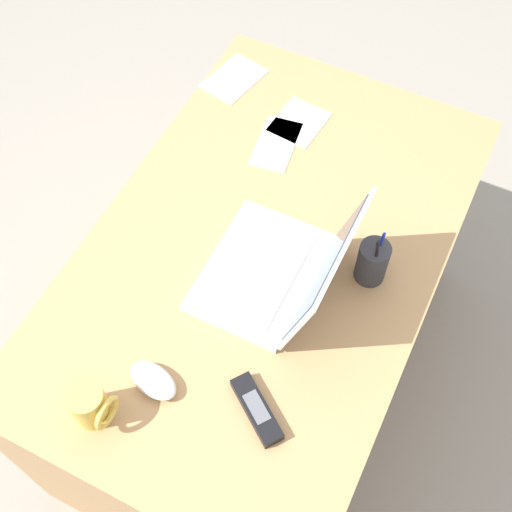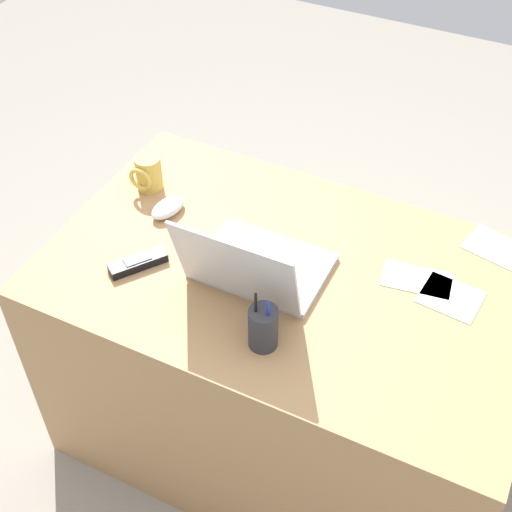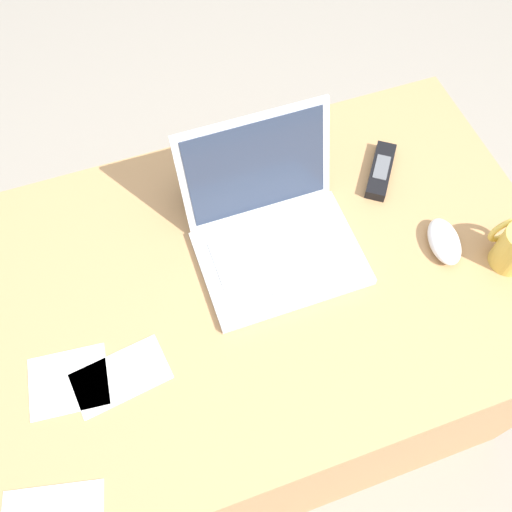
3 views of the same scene
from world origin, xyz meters
TOP-DOWN VIEW (x-y plane):
  - ground_plane at (0.00, 0.00)m, footprint 6.00×6.00m
  - desk at (0.00, 0.00)m, footprint 1.27×0.79m
  - laptop at (0.07, 0.07)m, footprint 0.33×0.30m
  - computer_mouse at (0.40, -0.06)m, footprint 0.09×0.12m
  - cordless_phone at (0.36, 0.16)m, footprint 0.12×0.15m
  - pen_holder at (-0.04, 0.24)m, footprint 0.07×0.07m
  - paper_note_left at (-0.30, -0.11)m, footprint 0.19×0.12m
  - paper_note_right at (-0.40, -0.09)m, footprint 0.16×0.14m

SIDE VIEW (x-z plane):
  - ground_plane at x=0.00m, z-range 0.00..0.00m
  - desk at x=0.00m, z-range 0.00..0.74m
  - paper_note_left at x=-0.30m, z-range 0.74..0.75m
  - paper_note_right at x=-0.40m, z-range 0.74..0.75m
  - cordless_phone at x=0.36m, z-range 0.74..0.77m
  - computer_mouse at x=0.40m, z-range 0.74..0.78m
  - laptop at x=0.07m, z-range 0.67..0.92m
  - pen_holder at x=-0.04m, z-range 0.72..0.88m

